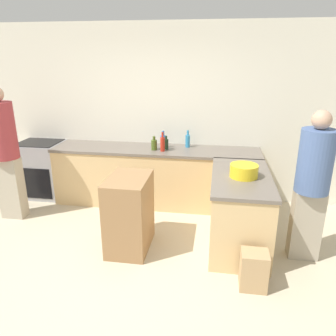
{
  "coord_description": "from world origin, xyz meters",
  "views": [
    {
      "loc": [
        0.92,
        -2.81,
        2.22
      ],
      "look_at": [
        0.34,
        0.87,
        0.94
      ],
      "focal_mm": 35.0,
      "sensor_mm": 36.0,
      "label": 1
    }
  ],
  "objects": [
    {
      "name": "counter_back",
      "position": [
        0.0,
        1.86,
        0.45
      ],
      "size": [
        3.13,
        0.68,
        0.89
      ],
      "color": "#D6B27A",
      "rests_on": "ground_plane"
    },
    {
      "name": "paper_bag",
      "position": [
        1.34,
        0.03,
        0.2
      ],
      "size": [
        0.27,
        0.23,
        0.4
      ],
      "color": "tan",
      "rests_on": "ground_plane"
    },
    {
      "name": "person_by_range",
      "position": [
        -1.94,
        1.09,
        1.0
      ],
      "size": [
        0.36,
        0.36,
        1.85
      ],
      "color": "#ADA38E",
      "rests_on": "ground_plane"
    },
    {
      "name": "range_oven",
      "position": [
        -1.92,
        1.89,
        0.45
      ],
      "size": [
        0.69,
        0.6,
        0.9
      ],
      "color": "#99999E",
      "rests_on": "ground_plane"
    },
    {
      "name": "dish_soap_bottle",
      "position": [
        0.47,
        2.02,
        0.99
      ],
      "size": [
        0.07,
        0.07,
        0.26
      ],
      "color": "#338CBF",
      "rests_on": "counter_back"
    },
    {
      "name": "ground_plane",
      "position": [
        0.0,
        0.0,
        0.0
      ],
      "size": [
        14.0,
        14.0,
        0.0
      ],
      "primitive_type": "plane",
      "color": "beige"
    },
    {
      "name": "wine_bottle_dark",
      "position": [
        0.16,
        1.85,
        0.97
      ],
      "size": [
        0.07,
        0.07,
        0.21
      ],
      "color": "black",
      "rests_on": "counter_back"
    },
    {
      "name": "person_at_peninsula",
      "position": [
        1.95,
        0.68,
        0.92
      ],
      "size": [
        0.36,
        0.36,
        1.71
      ],
      "color": "#ADA38E",
      "rests_on": "ground_plane"
    },
    {
      "name": "hot_sauce_bottle",
      "position": [
        0.13,
        1.74,
        1.0
      ],
      "size": [
        0.07,
        0.07,
        0.28
      ],
      "color": "red",
      "rests_on": "counter_back"
    },
    {
      "name": "wall_back",
      "position": [
        0.0,
        2.22,
        1.35
      ],
      "size": [
        8.0,
        0.06,
        2.7
      ],
      "color": "silver",
      "rests_on": "ground_plane"
    },
    {
      "name": "olive_oil_bottle",
      "position": [
        -0.01,
        1.79,
        0.97
      ],
      "size": [
        0.09,
        0.09,
        0.21
      ],
      "color": "#475B1E",
      "rests_on": "counter_back"
    },
    {
      "name": "water_bottle_blue",
      "position": [
        0.1,
        1.93,
        0.99
      ],
      "size": [
        0.08,
        0.08,
        0.26
      ],
      "color": "#386BB7",
      "rests_on": "counter_back"
    },
    {
      "name": "mixing_bowl",
      "position": [
        1.24,
        0.82,
        0.97
      ],
      "size": [
        0.32,
        0.32,
        0.15
      ],
      "color": "yellow",
      "rests_on": "counter_peninsula"
    },
    {
      "name": "counter_peninsula",
      "position": [
        1.22,
        0.87,
        0.45
      ],
      "size": [
        0.69,
        1.36,
        0.89
      ],
      "color": "#D6B27A",
      "rests_on": "ground_plane"
    },
    {
      "name": "island_table",
      "position": [
        -0.07,
        0.56,
        0.45
      ],
      "size": [
        0.47,
        0.68,
        0.9
      ],
      "color": "#997047",
      "rests_on": "ground_plane"
    }
  ]
}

